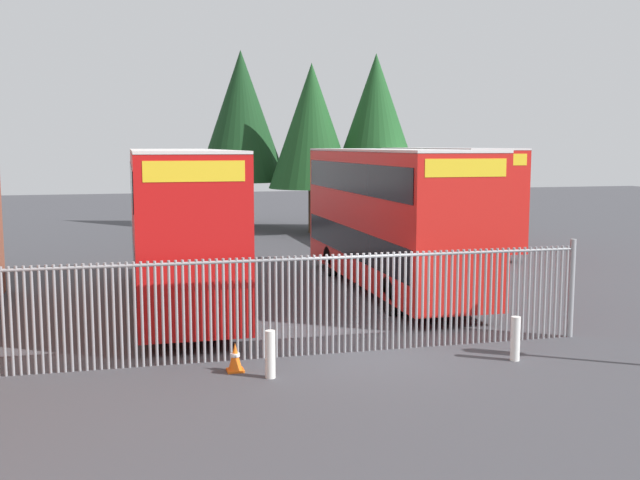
{
  "coord_description": "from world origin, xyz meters",
  "views": [
    {
      "loc": [
        -4.99,
        -15.55,
        4.54
      ],
      "look_at": [
        0.0,
        4.0,
        2.0
      ],
      "focal_mm": 42.35,
      "sensor_mm": 36.0,
      "label": 1
    }
  ],
  "objects_px": {
    "double_decker_bus_behind_fence_left": "(390,214)",
    "bollard_center_front": "(515,339)",
    "double_decker_bus_near_gate": "(179,221)",
    "bollard_near_left": "(270,354)",
    "double_decker_bus_behind_fence_right": "(443,193)",
    "traffic_cone_by_gate": "(235,357)"
  },
  "relations": [
    {
      "from": "double_decker_bus_behind_fence_right",
      "to": "traffic_cone_by_gate",
      "type": "xyz_separation_m",
      "value": [
        -11.67,
        -16.57,
        -2.13
      ]
    },
    {
      "from": "double_decker_bus_behind_fence_right",
      "to": "traffic_cone_by_gate",
      "type": "height_order",
      "value": "double_decker_bus_behind_fence_right"
    },
    {
      "from": "double_decker_bus_near_gate",
      "to": "double_decker_bus_behind_fence_right",
      "type": "xyz_separation_m",
      "value": [
        12.3,
        9.98,
        0.0
      ]
    },
    {
      "from": "double_decker_bus_near_gate",
      "to": "double_decker_bus_behind_fence_right",
      "type": "height_order",
      "value": "same"
    },
    {
      "from": "double_decker_bus_behind_fence_left",
      "to": "double_decker_bus_behind_fence_right",
      "type": "bearing_deg",
      "value": 57.86
    },
    {
      "from": "double_decker_bus_near_gate",
      "to": "double_decker_bus_behind_fence_left",
      "type": "xyz_separation_m",
      "value": [
        6.55,
        0.82,
        0.0
      ]
    },
    {
      "from": "double_decker_bus_near_gate",
      "to": "bollard_near_left",
      "type": "relative_size",
      "value": 11.38
    },
    {
      "from": "bollard_near_left",
      "to": "double_decker_bus_behind_fence_left",
      "type": "bearing_deg",
      "value": 56.49
    },
    {
      "from": "double_decker_bus_behind_fence_left",
      "to": "bollard_center_front",
      "type": "xyz_separation_m",
      "value": [
        -0.06,
        -8.12,
        -1.95
      ]
    },
    {
      "from": "double_decker_bus_near_gate",
      "to": "bollard_center_front",
      "type": "height_order",
      "value": "double_decker_bus_near_gate"
    },
    {
      "from": "double_decker_bus_behind_fence_left",
      "to": "double_decker_bus_near_gate",
      "type": "bearing_deg",
      "value": -172.87
    },
    {
      "from": "double_decker_bus_near_gate",
      "to": "double_decker_bus_behind_fence_left",
      "type": "height_order",
      "value": "same"
    },
    {
      "from": "double_decker_bus_behind_fence_left",
      "to": "bollard_center_front",
      "type": "height_order",
      "value": "double_decker_bus_behind_fence_left"
    },
    {
      "from": "double_decker_bus_behind_fence_left",
      "to": "traffic_cone_by_gate",
      "type": "xyz_separation_m",
      "value": [
        -5.92,
        -7.42,
        -2.13
      ]
    },
    {
      "from": "double_decker_bus_behind_fence_right",
      "to": "bollard_near_left",
      "type": "bearing_deg",
      "value": -122.79
    },
    {
      "from": "bollard_center_front",
      "to": "traffic_cone_by_gate",
      "type": "bearing_deg",
      "value": 173.19
    },
    {
      "from": "double_decker_bus_near_gate",
      "to": "traffic_cone_by_gate",
      "type": "relative_size",
      "value": 18.32
    },
    {
      "from": "double_decker_bus_behind_fence_right",
      "to": "bollard_near_left",
      "type": "xyz_separation_m",
      "value": [
        -11.06,
        -17.17,
        -1.95
      ]
    },
    {
      "from": "bollard_center_front",
      "to": "double_decker_bus_behind_fence_right",
      "type": "bearing_deg",
      "value": 71.41
    },
    {
      "from": "double_decker_bus_behind_fence_left",
      "to": "bollard_near_left",
      "type": "xyz_separation_m",
      "value": [
        -5.31,
        -8.02,
        -1.95
      ]
    },
    {
      "from": "double_decker_bus_near_gate",
      "to": "double_decker_bus_behind_fence_left",
      "type": "bearing_deg",
      "value": 7.13
    },
    {
      "from": "double_decker_bus_near_gate",
      "to": "double_decker_bus_behind_fence_right",
      "type": "bearing_deg",
      "value": 39.03
    }
  ]
}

